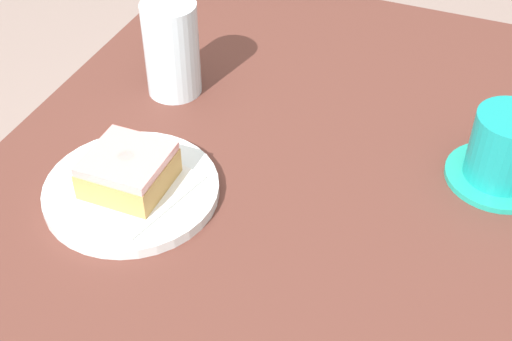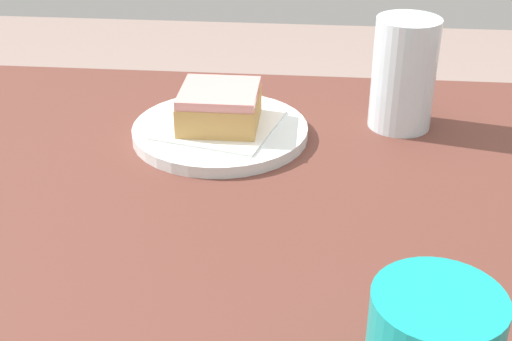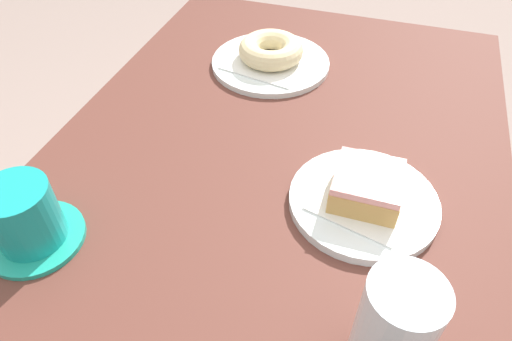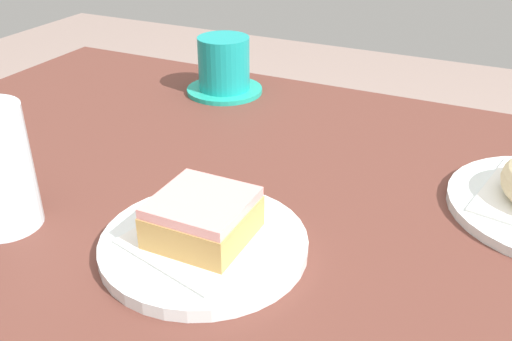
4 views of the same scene
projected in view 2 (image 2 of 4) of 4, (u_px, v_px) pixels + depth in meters
table at (204, 292)px, 0.73m from camera, size 1.12×0.68×0.74m
plate_glazed_square at (219, 131)px, 0.79m from camera, size 0.20×0.20×0.01m
napkin_glazed_square at (219, 125)px, 0.79m from camera, size 0.15×0.15×0.00m
donut_glazed_square at (218, 106)px, 0.78m from camera, size 0.09×0.09×0.04m
water_glass at (404, 74)px, 0.79m from camera, size 0.07×0.07×0.13m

